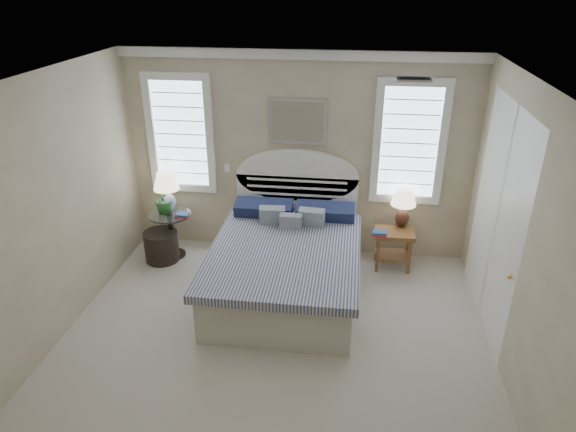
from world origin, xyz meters
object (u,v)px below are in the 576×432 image
at_px(bed, 287,261).
at_px(lamp_right, 403,203).
at_px(lamp_left, 166,188).
at_px(nightstand_right, 394,241).
at_px(floor_pot, 162,246).
at_px(side_table_left, 171,230).

height_order(bed, lamp_right, bed).
xyz_separation_m(lamp_left, lamp_right, (3.07, 0.17, -0.12)).
bearing_deg(nightstand_right, lamp_right, 59.77).
xyz_separation_m(floor_pot, lamp_left, (0.08, 0.21, 0.76)).
distance_m(side_table_left, floor_pot, 0.25).
height_order(bed, side_table_left, bed).
height_order(bed, nightstand_right, bed).
distance_m(floor_pot, lamp_left, 0.79).
distance_m(bed, lamp_left, 1.90).
bearing_deg(side_table_left, nightstand_right, 1.94).
height_order(side_table_left, floor_pot, side_table_left).
xyz_separation_m(nightstand_right, lamp_right, (0.09, 0.15, 0.47)).
relative_size(nightstand_right, lamp_left, 0.95).
xyz_separation_m(side_table_left, lamp_left, (-0.03, 0.08, 0.58)).
xyz_separation_m(bed, lamp_right, (1.39, 0.84, 0.47)).
relative_size(side_table_left, lamp_left, 1.13).
bearing_deg(bed, side_table_left, 160.26).
bearing_deg(side_table_left, lamp_right, 4.71).
relative_size(nightstand_right, floor_pot, 1.18).
distance_m(bed, floor_pot, 1.83).
bearing_deg(floor_pot, lamp_right, 6.90).
xyz_separation_m(bed, nightstand_right, (1.30, 0.69, 0.00)).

